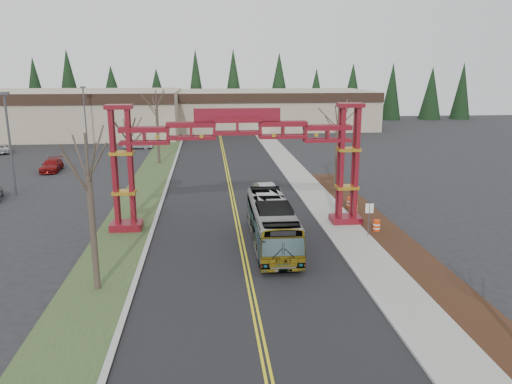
{
  "coord_description": "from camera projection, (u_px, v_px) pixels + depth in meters",
  "views": [
    {
      "loc": [
        -2.06,
        -16.71,
        11.33
      ],
      "look_at": [
        1.09,
        15.75,
        3.17
      ],
      "focal_mm": 35.0,
      "sensor_mm": 36.0,
      "label": 1
    }
  ],
  "objects": [
    {
      "name": "parked_car_mid_a",
      "position": [
        52.0,
        165.0,
        55.84
      ],
      "size": [
        2.12,
        4.72,
        1.34
      ],
      "primitive_type": "imported",
      "rotation": [
        0.0,
        0.0,
        0.05
      ],
      "color": "maroon",
      "rests_on": "ground"
    },
    {
      "name": "barrel_mid",
      "position": [
        354.0,
        208.0,
        39.61
      ],
      "size": [
        0.52,
        0.52,
        0.96
      ],
      "color": "#E43C0C",
      "rests_on": "ground"
    },
    {
      "name": "parked_car_far_a",
      "position": [
        138.0,
        144.0,
        71.28
      ],
      "size": [
        4.17,
        1.66,
        1.35
      ],
      "primitive_type": "imported",
      "rotation": [
        0.0,
        0.0,
        1.63
      ],
      "color": "#9B9DA2",
      "rests_on": "ground"
    },
    {
      "name": "lane_line_right",
      "position": [
        235.0,
        202.0,
        43.22
      ],
      "size": [
        0.12,
        100.0,
        0.01
      ],
      "primitive_type": "cube",
      "color": "gold",
      "rests_on": "road"
    },
    {
      "name": "silver_sedan",
      "position": [
        267.0,
        191.0,
        44.11
      ],
      "size": [
        2.16,
        4.3,
        1.35
      ],
      "primitive_type": "imported",
      "rotation": [
        0.0,
        0.0,
        0.18
      ],
      "color": "#A5A8AD",
      "rests_on": "ground"
    },
    {
      "name": "street_sign",
      "position": [
        369.0,
        213.0,
        33.75
      ],
      "size": [
        0.55,
        0.07,
        2.41
      ],
      "color": "#3F3F44",
      "rests_on": "ground"
    },
    {
      "name": "barrel_north",
      "position": [
        350.0,
        203.0,
        41.08
      ],
      "size": [
        0.52,
        0.52,
        0.96
      ],
      "color": "#E43C0C",
      "rests_on": "ground"
    },
    {
      "name": "ground",
      "position": [
        267.0,
        372.0,
        19.08
      ],
      "size": [
        200.0,
        200.0,
        0.0
      ],
      "primitive_type": "plane",
      "color": "black",
      "rests_on": "ground"
    },
    {
      "name": "conifer_treeline",
      "position": [
        218.0,
        91.0,
        106.35
      ],
      "size": [
        116.1,
        5.6,
        13.0
      ],
      "color": "black",
      "rests_on": "ground"
    },
    {
      "name": "sidewalk_right",
      "position": [
        319.0,
        199.0,
        43.91
      ],
      "size": [
        2.6,
        110.0,
        0.14
      ],
      "primitive_type": "cube",
      "color": "gray",
      "rests_on": "ground"
    },
    {
      "name": "landscape_strip",
      "position": [
        417.0,
        262.0,
        29.67
      ],
      "size": [
        2.6,
        50.0,
        0.12
      ],
      "primitive_type": "cube",
      "color": "black",
      "rests_on": "ground"
    },
    {
      "name": "grass_median",
      "position": [
        139.0,
        204.0,
        42.46
      ],
      "size": [
        4.0,
        110.0,
        0.08
      ],
      "primitive_type": "cube",
      "color": "#304824",
      "rests_on": "ground"
    },
    {
      "name": "curb_left",
      "position": [
        161.0,
        203.0,
        42.62
      ],
      "size": [
        0.3,
        110.0,
        0.15
      ],
      "primitive_type": "cube",
      "color": "#9E9E99",
      "rests_on": "ground"
    },
    {
      "name": "barrel_south",
      "position": [
        377.0,
        226.0,
        35.14
      ],
      "size": [
        0.49,
        0.49,
        0.9
      ],
      "color": "#E43C0C",
      "rests_on": "ground"
    },
    {
      "name": "bare_tree_median_near",
      "position": [
        88.0,
        178.0,
        24.69
      ],
      "size": [
        3.29,
        3.29,
        8.24
      ],
      "color": "#382D26",
      "rests_on": "ground"
    },
    {
      "name": "gateway_arch",
      "position": [
        237.0,
        146.0,
        35.0
      ],
      "size": [
        18.2,
        1.6,
        8.9
      ],
      "color": "#5C0C14",
      "rests_on": "ground"
    },
    {
      "name": "parked_car_far_b",
      "position": [
        2.0,
        149.0,
        67.74
      ],
      "size": [
        3.24,
        4.78,
        1.22
      ],
      "primitive_type": "imported",
      "rotation": [
        0.0,
        0.0,
        3.45
      ],
      "color": "silver",
      "rests_on": "ground"
    },
    {
      "name": "retail_building_east",
      "position": [
        270.0,
        109.0,
        96.36
      ],
      "size": [
        38.0,
        20.3,
        7.0
      ],
      "color": "#A08E7A",
      "rests_on": "ground"
    },
    {
      "name": "lane_line_left",
      "position": [
        232.0,
        202.0,
        43.2
      ],
      "size": [
        0.12,
        100.0,
        0.01
      ],
      "primitive_type": "cube",
      "color": "gold",
      "rests_on": "road"
    },
    {
      "name": "transit_bus",
      "position": [
        272.0,
        223.0,
        32.42
      ],
      "size": [
        2.57,
        10.66,
        2.96
      ],
      "primitive_type": "imported",
      "rotation": [
        0.0,
        0.0,
        -0.01
      ],
      "color": "#B1B5B9",
      "rests_on": "ground"
    },
    {
      "name": "bare_tree_median_far",
      "position": [
        157.0,
        110.0,
        58.69
      ],
      "size": [
        3.36,
        3.36,
        8.78
      ],
      "color": "#382D26",
      "rests_on": "ground"
    },
    {
      "name": "light_pole_far",
      "position": [
        85.0,
        112.0,
        72.31
      ],
      "size": [
        0.75,
        0.38,
        8.68
      ],
      "color": "#3F3F44",
      "rests_on": "ground"
    },
    {
      "name": "curb_right",
      "position": [
        303.0,
        199.0,
        43.77
      ],
      "size": [
        0.3,
        110.0,
        0.15
      ],
      "primitive_type": "cube",
      "color": "#9E9E99",
      "rests_on": "ground"
    },
    {
      "name": "bare_tree_median_mid",
      "position": [
        129.0,
        141.0,
        37.55
      ],
      "size": [
        3.04,
        3.04,
        7.96
      ],
      "color": "#382D26",
      "rests_on": "ground"
    },
    {
      "name": "retail_building_west",
      "position": [
        43.0,
        113.0,
        84.83
      ],
      "size": [
        46.0,
        22.3,
        7.5
      ],
      "color": "#A08E7A",
      "rests_on": "ground"
    },
    {
      "name": "light_pole_near",
      "position": [
        9.0,
        137.0,
        44.22
      ],
      "size": [
        0.8,
        0.4,
        9.26
      ],
      "color": "#3F3F44",
      "rests_on": "ground"
    },
    {
      "name": "bare_tree_right_far",
      "position": [
        338.0,
        127.0,
        46.29
      ],
      "size": [
        3.49,
        3.49,
        8.28
      ],
      "color": "#382D26",
      "rests_on": "ground"
    },
    {
      "name": "road",
      "position": [
        233.0,
        202.0,
        43.21
      ],
      "size": [
        12.0,
        110.0,
        0.02
      ],
      "primitive_type": "cube",
      "color": "black",
      "rests_on": "ground"
    }
  ]
}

